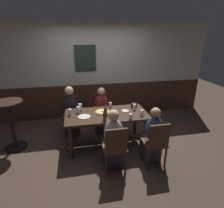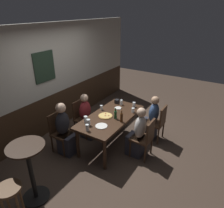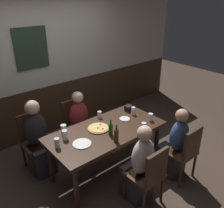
# 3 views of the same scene
# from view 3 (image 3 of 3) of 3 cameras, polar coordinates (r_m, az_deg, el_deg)

# --- Properties ---
(ground_plane) EXTENTS (12.00, 12.00, 0.00)m
(ground_plane) POSITION_cam_3_polar(r_m,az_deg,el_deg) (3.85, -1.29, -15.59)
(ground_plane) COLOR #423328
(wall_back) EXTENTS (6.40, 0.13, 2.60)m
(wall_back) POSITION_cam_3_polar(r_m,az_deg,el_deg) (4.50, -15.02, 8.68)
(wall_back) COLOR #3D2819
(wall_back) RESTS_ON ground_plane
(dining_table) EXTENTS (1.69, 0.83, 0.74)m
(dining_table) POSITION_cam_3_polar(r_m,az_deg,el_deg) (3.46, -1.40, -7.35)
(dining_table) COLOR #382316
(dining_table) RESTS_ON ground_plane
(chair_mid_near) EXTENTS (0.40, 0.40, 0.88)m
(chair_mid_near) POSITION_cam_3_polar(r_m,az_deg,el_deg) (3.08, 8.83, -16.14)
(chair_mid_near) COLOR #422B1C
(chair_mid_near) RESTS_ON ground_plane
(chair_right_near) EXTENTS (0.40, 0.40, 0.88)m
(chair_right_near) POSITION_cam_3_polar(r_m,az_deg,el_deg) (3.57, 16.90, -10.52)
(chair_right_near) COLOR #422B1C
(chair_right_near) RESTS_ON ground_plane
(chair_mid_far) EXTENTS (0.40, 0.40, 0.88)m
(chair_mid_far) POSITION_cam_3_polar(r_m,az_deg,el_deg) (4.13, -8.68, -4.38)
(chair_mid_far) COLOR #422B1C
(chair_mid_far) RESTS_ON ground_plane
(chair_left_far) EXTENTS (0.40, 0.40, 0.88)m
(chair_left_far) POSITION_cam_3_polar(r_m,az_deg,el_deg) (3.86, -18.09, -7.75)
(chair_left_far) COLOR #422B1C
(chair_left_far) RESTS_ON ground_plane
(person_mid_near) EXTENTS (0.34, 0.37, 1.12)m
(person_mid_near) POSITION_cam_3_polar(r_m,az_deg,el_deg) (3.18, 6.52, -15.11)
(person_mid_near) COLOR #2D2D38
(person_mid_near) RESTS_ON ground_plane
(person_right_near) EXTENTS (0.34, 0.37, 1.10)m
(person_right_near) POSITION_cam_3_polar(r_m,az_deg,el_deg) (3.66, 14.69, -9.96)
(person_right_near) COLOR #2D2D38
(person_right_near) RESTS_ON ground_plane
(person_mid_far) EXTENTS (0.34, 0.37, 1.10)m
(person_mid_far) POSITION_cam_3_polar(r_m,az_deg,el_deg) (4.03, -7.38, -5.74)
(person_mid_far) COLOR #2D2D38
(person_mid_far) RESTS_ON ground_plane
(person_left_far) EXTENTS (0.34, 0.37, 1.16)m
(person_left_far) POSITION_cam_3_polar(r_m,az_deg,el_deg) (3.73, -17.08, -8.84)
(person_left_far) COLOR #2D2D38
(person_left_far) RESTS_ON ground_plane
(pizza) EXTENTS (0.31, 0.31, 0.03)m
(pizza) POSITION_cam_3_polar(r_m,az_deg,el_deg) (3.43, -3.26, -5.78)
(pizza) COLOR tan
(pizza) RESTS_ON dining_table
(pint_glass_amber) EXTENTS (0.07, 0.07, 0.13)m
(pint_glass_amber) POSITION_cam_3_polar(r_m,az_deg,el_deg) (3.10, -12.93, -9.19)
(pint_glass_amber) COLOR silver
(pint_glass_amber) RESTS_ON dining_table
(pint_glass_stout) EXTENTS (0.07, 0.07, 0.13)m
(pint_glass_stout) POSITION_cam_3_polar(r_m,az_deg,el_deg) (3.24, -11.17, -7.34)
(pint_glass_stout) COLOR silver
(pint_glass_stout) RESTS_ON dining_table
(pint_glass_pale) EXTENTS (0.06, 0.06, 0.13)m
(pint_glass_pale) POSITION_cam_3_polar(r_m,az_deg,el_deg) (3.81, 5.08, -1.76)
(pint_glass_pale) COLOR silver
(pint_glass_pale) RESTS_ON dining_table
(highball_clear) EXTENTS (0.08, 0.08, 0.15)m
(highball_clear) POSITION_cam_3_polar(r_m,az_deg,el_deg) (3.33, -11.42, -6.25)
(highball_clear) COLOR silver
(highball_clear) RESTS_ON dining_table
(tumbler_short) EXTENTS (0.06, 0.06, 0.11)m
(tumbler_short) POSITION_cam_3_polar(r_m,az_deg,el_deg) (3.71, -3.00, -2.64)
(tumbler_short) COLOR silver
(tumbler_short) RESTS_ON dining_table
(tumbler_water) EXTENTS (0.07, 0.07, 0.12)m
(tumbler_water) POSITION_cam_3_polar(r_m,az_deg,el_deg) (3.67, 9.15, -3.22)
(tumbler_water) COLOR silver
(tumbler_water) RESTS_ON dining_table
(beer_glass_tall) EXTENTS (0.07, 0.07, 0.10)m
(beer_glass_tall) POSITION_cam_3_polar(r_m,az_deg,el_deg) (3.43, 7.55, -5.31)
(beer_glass_tall) COLOR silver
(beer_glass_tall) RESTS_ON dining_table
(beer_bottle_green) EXTENTS (0.06, 0.06, 0.24)m
(beer_bottle_green) POSITION_cam_3_polar(r_m,az_deg,el_deg) (3.25, -0.33, -5.97)
(beer_bottle_green) COLOR #194723
(beer_bottle_green) RESTS_ON dining_table
(beer_bottle_brown) EXTENTS (0.06, 0.06, 0.26)m
(beer_bottle_brown) POSITION_cam_3_polar(r_m,az_deg,el_deg) (3.10, 1.04, -7.48)
(beer_bottle_brown) COLOR #42230F
(beer_bottle_brown) RESTS_ON dining_table
(plate_white_large) EXTENTS (0.24, 0.24, 0.01)m
(plate_white_large) POSITION_cam_3_polar(r_m,az_deg,el_deg) (3.14, -7.19, -9.37)
(plate_white_large) COLOR white
(plate_white_large) RESTS_ON dining_table
(plate_white_small) EXTENTS (0.16, 0.16, 0.01)m
(plate_white_small) POSITION_cam_3_polar(r_m,az_deg,el_deg) (3.69, 3.04, -3.55)
(plate_white_small) COLOR white
(plate_white_small) RESTS_ON dining_table
(condiment_caddy) EXTENTS (0.11, 0.09, 0.09)m
(condiment_caddy) POSITION_cam_3_polar(r_m,az_deg,el_deg) (3.93, 3.95, -1.00)
(condiment_caddy) COLOR black
(condiment_caddy) RESTS_ON dining_table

